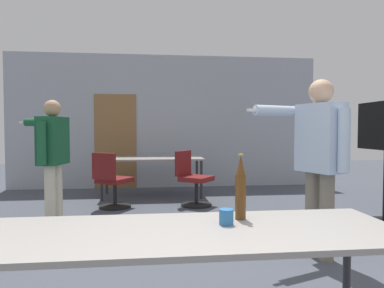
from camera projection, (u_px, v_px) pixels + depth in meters
back_wall at (165, 122)px, 7.60m from camera, size 6.80×0.12×2.92m
conference_table_near at (180, 241)px, 1.80m from camera, size 2.37×0.75×0.74m
conference_table_far at (152, 161)px, 6.54m from camera, size 1.93×0.80×0.74m
person_right_polo at (319, 151)px, 3.37m from camera, size 0.93×0.63×1.77m
person_near_casual at (52, 150)px, 4.57m from camera, size 0.75×0.77×1.67m
office_chair_side_rolled at (112, 182)px, 5.53m from camera, size 0.66×0.68×0.91m
office_chair_far_right at (192, 180)px, 5.77m from camera, size 0.69×0.67×0.92m
beer_bottle at (241, 188)px, 2.02m from camera, size 0.06×0.06×0.39m
drink_cup at (226, 217)px, 1.91m from camera, size 0.08×0.08×0.09m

